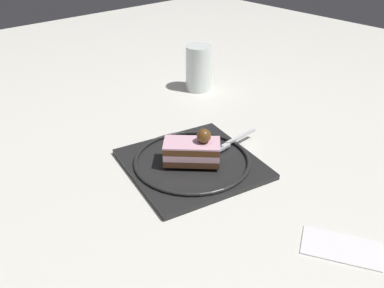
{
  "coord_description": "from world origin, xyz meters",
  "views": [
    {
      "loc": [
        -0.45,
        0.4,
        0.41
      ],
      "look_at": [
        0.01,
        -0.01,
        0.05
      ],
      "focal_mm": 37.99,
      "sensor_mm": 36.0,
      "label": 1
    }
  ],
  "objects_px": {
    "drink_glass_near": "(199,71)",
    "folded_napkin": "(341,247)",
    "dessert_plate": "(192,162)",
    "cake_slice": "(192,150)",
    "fork": "(234,141)"
  },
  "relations": [
    {
      "from": "dessert_plate",
      "to": "folded_napkin",
      "type": "relative_size",
      "value": 2.5
    },
    {
      "from": "folded_napkin",
      "to": "drink_glass_near",
      "type": "bearing_deg",
      "value": -23.13
    },
    {
      "from": "dessert_plate",
      "to": "folded_napkin",
      "type": "distance_m",
      "value": 0.29
    },
    {
      "from": "dessert_plate",
      "to": "cake_slice",
      "type": "height_order",
      "value": "cake_slice"
    },
    {
      "from": "fork",
      "to": "folded_napkin",
      "type": "relative_size",
      "value": 1.17
    },
    {
      "from": "cake_slice",
      "to": "fork",
      "type": "height_order",
      "value": "cake_slice"
    },
    {
      "from": "cake_slice",
      "to": "drink_glass_near",
      "type": "xyz_separation_m",
      "value": [
        0.26,
        -0.26,
        0.01
      ]
    },
    {
      "from": "fork",
      "to": "folded_napkin",
      "type": "height_order",
      "value": "fork"
    },
    {
      "from": "drink_glass_near",
      "to": "dessert_plate",
      "type": "bearing_deg",
      "value": 135.75
    },
    {
      "from": "drink_glass_near",
      "to": "folded_napkin",
      "type": "distance_m",
      "value": 0.6
    },
    {
      "from": "cake_slice",
      "to": "fork",
      "type": "relative_size",
      "value": 0.85
    },
    {
      "from": "cake_slice",
      "to": "fork",
      "type": "bearing_deg",
      "value": -92.96
    },
    {
      "from": "cake_slice",
      "to": "drink_glass_near",
      "type": "relative_size",
      "value": 0.92
    },
    {
      "from": "folded_napkin",
      "to": "cake_slice",
      "type": "bearing_deg",
      "value": 4.48
    },
    {
      "from": "dessert_plate",
      "to": "folded_napkin",
      "type": "bearing_deg",
      "value": -176.53
    }
  ]
}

